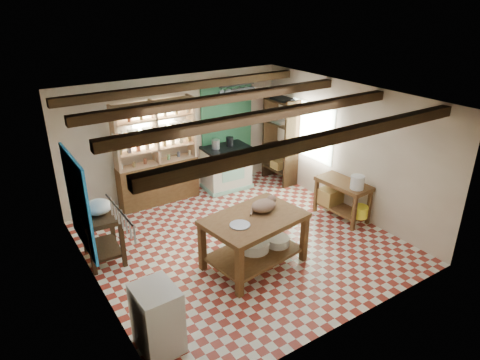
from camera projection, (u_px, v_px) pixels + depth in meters
floor at (241, 242)px, 7.71m from camera, size 5.00×5.00×0.02m
ceiling at (241, 99)px, 6.66m from camera, size 5.00×5.00×0.02m
wall_back at (176, 137)px, 9.10m from camera, size 5.00×0.04×2.60m
wall_front at (352, 243)px, 5.27m from camera, size 5.00×0.04×2.60m
wall_left at (91, 215)px, 5.93m from camera, size 0.04×5.00×2.60m
wall_right at (346, 148)px, 8.44m from camera, size 0.04×5.00×2.60m
ceiling_beams at (241, 107)px, 6.71m from camera, size 5.00×3.80×0.15m
blue_wall_patch at (78, 203)px, 6.71m from camera, size 0.04×1.40×1.60m
green_wall_patch at (227, 130)px, 9.72m from camera, size 1.30×0.04×2.30m
window_back at (153, 123)px, 8.67m from camera, size 0.90×0.02×0.80m
window_right at (312, 131)px, 9.15m from camera, size 0.02×1.30×1.20m
utensil_rail at (119, 218)px, 4.85m from camera, size 0.06×0.90×0.28m
pot_rack at (237, 93)px, 9.02m from camera, size 0.86×0.12×0.36m
shelving_unit at (156, 153)px, 8.76m from camera, size 1.70×0.34×2.20m
tall_rack at (280, 140)px, 9.83m from camera, size 0.40×0.86×2.00m
work_table at (254, 241)px, 6.91m from camera, size 1.69×1.25×0.88m
stove at (226, 167)px, 9.67m from camera, size 1.05×0.73×0.99m
prep_table at (102, 236)px, 7.06m from camera, size 0.66×0.91×0.87m
white_cabinet at (157, 318)px, 5.27m from camera, size 0.51×0.61×0.89m
right_counter at (342, 200)px, 8.41m from camera, size 0.60×1.11×0.77m
cat at (264, 206)px, 6.88m from camera, size 0.51×0.44×0.19m
steel_tray at (240, 225)px, 6.48m from camera, size 0.36×0.36×0.02m
basin_large at (254, 245)px, 7.02m from camera, size 0.56×0.56×0.17m
basin_small at (278, 241)px, 7.17m from camera, size 0.45×0.45×0.14m
kettle_left at (216, 144)px, 9.31m from camera, size 0.19×0.19×0.21m
kettle_right at (230, 142)px, 9.47m from camera, size 0.17×0.17×0.20m
enamel_bowl at (98, 207)px, 6.84m from camera, size 0.48×0.48×0.22m
white_bucket at (357, 182)px, 7.92m from camera, size 0.27×0.27×0.25m
wicker_basket at (330, 196)px, 8.64m from camera, size 0.46×0.38×0.31m
yellow_tub at (360, 212)px, 8.11m from camera, size 0.32×0.32×0.22m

